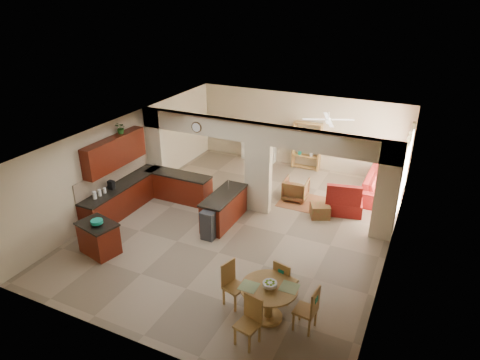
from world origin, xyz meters
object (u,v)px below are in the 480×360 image
at_px(kitchen_island, 99,238).
at_px(armchair, 296,189).
at_px(dining_table, 269,298).
at_px(sofa, 382,185).

distance_m(kitchen_island, armchair, 6.26).
bearing_deg(dining_table, armchair, 102.78).
bearing_deg(dining_table, sofa, 79.96).
height_order(sofa, armchair, sofa).
bearing_deg(kitchen_island, armchair, 67.78).
height_order(kitchen_island, armchair, kitchen_island).
distance_m(dining_table, sofa, 7.07).
bearing_deg(dining_table, kitchen_island, 175.49).
distance_m(kitchen_island, sofa, 8.97).
relative_size(sofa, armchair, 3.24).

